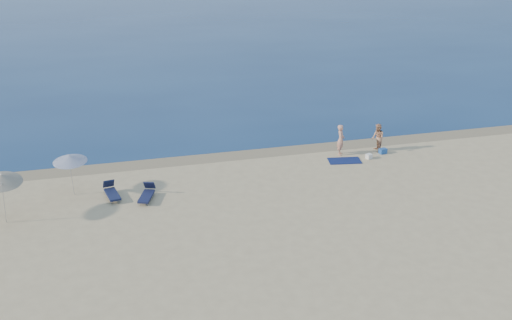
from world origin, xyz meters
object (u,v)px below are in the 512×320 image
at_px(person_left, 341,140).
at_px(blue_cooler, 383,151).
at_px(person_right, 378,138).
at_px(umbrella_near, 70,159).

height_order(person_left, blue_cooler, person_left).
bearing_deg(person_right, person_left, -87.91).
bearing_deg(blue_cooler, person_right, 102.69).
distance_m(person_left, blue_cooler, 2.60).
bearing_deg(umbrella_near, person_left, 26.77).
xyz_separation_m(person_right, blue_cooler, (0.19, -0.42, -0.68)).
xyz_separation_m(person_left, umbrella_near, (-14.77, -1.64, 0.98)).
distance_m(blue_cooler, umbrella_near, 17.34).
distance_m(person_right, umbrella_near, 17.13).
xyz_separation_m(blue_cooler, umbrella_near, (-17.21, -1.15, 1.73)).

